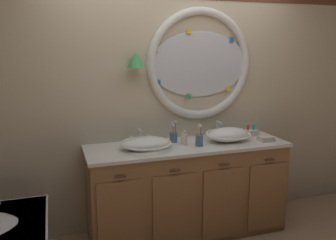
{
  "coord_description": "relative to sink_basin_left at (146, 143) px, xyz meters",
  "views": [
    {
      "loc": [
        -1.16,
        -2.78,
        1.82
      ],
      "look_at": [
        -0.16,
        0.25,
        1.16
      ],
      "focal_mm": 37.8,
      "sensor_mm": 36.0,
      "label": 1
    }
  ],
  "objects": [
    {
      "name": "back_wall_assembly",
      "position": [
        0.4,
        0.36,
        0.37
      ],
      "size": [
        6.4,
        0.26,
        2.6
      ],
      "color": "beige",
      "rests_on": "ground_plane"
    },
    {
      "name": "faucet_set_right",
      "position": [
        0.83,
        0.24,
        0.01
      ],
      "size": [
        0.22,
        0.13,
        0.16
      ],
      "color": "silver",
      "rests_on": "vanity_counter"
    },
    {
      "name": "sink_basin_left",
      "position": [
        0.0,
        0.0,
        0.0
      ],
      "size": [
        0.47,
        0.47,
        0.1
      ],
      "color": "white",
      "rests_on": "vanity_counter"
    },
    {
      "name": "toothbrush_holder_right",
      "position": [
        0.5,
        -0.06,
        0.01
      ],
      "size": [
        0.08,
        0.08,
        0.21
      ],
      "color": "slate",
      "rests_on": "vanity_counter"
    },
    {
      "name": "vanity_counter",
      "position": [
        0.42,
        0.03,
        -0.51
      ],
      "size": [
        1.94,
        0.63,
        0.91
      ],
      "color": "olive",
      "rests_on": "ground_plane"
    },
    {
      "name": "toiletry_basket",
      "position": [
        1.17,
        0.14,
        -0.02
      ],
      "size": [
        0.15,
        0.11,
        0.12
      ],
      "color": "beige",
      "rests_on": "vanity_counter"
    },
    {
      "name": "sink_basin_right",
      "position": [
        0.83,
        0.0,
        0.02
      ],
      "size": [
        0.44,
        0.44,
        0.14
      ],
      "color": "white",
      "rests_on": "vanity_counter"
    },
    {
      "name": "folded_hand_towel",
      "position": [
        1.19,
        -0.11,
        -0.03
      ],
      "size": [
        0.15,
        0.11,
        0.05
      ],
      "color": "beige",
      "rests_on": "vanity_counter"
    },
    {
      "name": "soap_dispenser",
      "position": [
        0.37,
        0.01,
        0.01
      ],
      "size": [
        0.06,
        0.06,
        0.14
      ],
      "color": "#EFE5C6",
      "rests_on": "vanity_counter"
    },
    {
      "name": "toothbrush_holder_left",
      "position": [
        0.31,
        0.14,
        0.0
      ],
      "size": [
        0.08,
        0.08,
        0.22
      ],
      "color": "slate",
      "rests_on": "vanity_counter"
    },
    {
      "name": "faucet_set_left",
      "position": [
        0.0,
        0.24,
        0.0
      ],
      "size": [
        0.22,
        0.12,
        0.14
      ],
      "color": "silver",
      "rests_on": "vanity_counter"
    }
  ]
}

